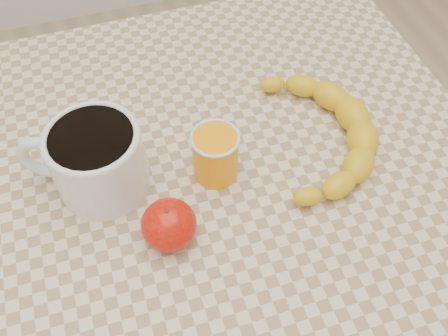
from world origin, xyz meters
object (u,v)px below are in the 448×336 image
object	(u,v)px
coffee_mug	(95,159)
banana	(319,133)
table	(224,208)
orange_juice_glass	(215,154)
apple	(169,225)

from	to	relation	value
coffee_mug	banana	bearing A→B (deg)	-4.38
table	orange_juice_glass	size ratio (longest dim) A/B	10.10
table	apple	distance (m)	0.17
table	coffee_mug	world-z (taller)	coffee_mug
banana	table	bearing A→B (deg)	-155.85
table	apple	xyz separation A→B (m)	(-0.10, -0.07, 0.12)
coffee_mug	apple	distance (m)	0.14
table	coffee_mug	distance (m)	0.22
coffee_mug	orange_juice_glass	world-z (taller)	coffee_mug
table	coffee_mug	bearing A→B (deg)	166.52
coffee_mug	apple	xyz separation A→B (m)	(0.07, -0.11, -0.03)
apple	banana	size ratio (longest dim) A/B	0.24
table	banana	size ratio (longest dim) A/B	2.36
table	apple	size ratio (longest dim) A/B	9.77
table	apple	bearing A→B (deg)	-142.81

